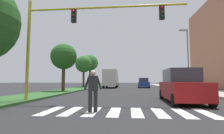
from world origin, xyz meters
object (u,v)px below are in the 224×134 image
object	(u,v)px
tree_mid	(64,57)
pedestrian_performer	(93,89)
tree_far	(84,64)
truck_box_delivery	(111,78)
sedan_midblock	(144,83)
street_lamp_right	(187,54)
traffic_light_gantry	(74,28)
tree_distant	(90,63)
suv_crossing	(181,86)

from	to	relation	value
tree_mid	pedestrian_performer	size ratio (longest dim) A/B	3.07
tree_far	pedestrian_performer	size ratio (longest dim) A/B	3.24
tree_mid	truck_box_delivery	distance (m)	12.73
tree_mid	sedan_midblock	bearing A→B (deg)	52.46
tree_mid	street_lamp_right	distance (m)	14.79
traffic_light_gantry	street_lamp_right	distance (m)	15.82
street_lamp_right	traffic_light_gantry	bearing A→B (deg)	-131.46
pedestrian_performer	truck_box_delivery	world-z (taller)	truck_box_delivery
tree_mid	tree_distant	xyz separation A→B (m)	(-0.43, 14.70, 0.87)
tree_far	street_lamp_right	xyz separation A→B (m)	(15.01, -7.32, 0.47)
tree_far	suv_crossing	xyz separation A→B (m)	(10.88, -18.21, -3.19)
suv_crossing	sedan_midblock	xyz separation A→B (m)	(-0.40, 20.16, -0.13)
street_lamp_right	pedestrian_performer	world-z (taller)	street_lamp_right
tree_far	traffic_light_gantry	bearing A→B (deg)	-76.69
street_lamp_right	pedestrian_performer	bearing A→B (deg)	-121.06
tree_far	truck_box_delivery	distance (m)	5.40
tree_far	sedan_midblock	distance (m)	11.16
tree_mid	traffic_light_gantry	world-z (taller)	traffic_light_gantry
tree_mid	tree_distant	world-z (taller)	tree_distant
tree_far	sedan_midblock	size ratio (longest dim) A/B	1.19
pedestrian_performer	truck_box_delivery	size ratio (longest dim) A/B	0.27
sedan_midblock	pedestrian_performer	bearing A→B (deg)	-100.00
sedan_midblock	suv_crossing	bearing A→B (deg)	-88.87
suv_crossing	truck_box_delivery	xyz separation A→B (m)	(-6.20, 19.25, 0.70)
tree_distant	suv_crossing	xyz separation A→B (m)	(10.64, -22.08, -3.83)
traffic_light_gantry	tree_mid	bearing A→B (deg)	114.89
tree_far	street_lamp_right	bearing A→B (deg)	-25.99
street_lamp_right	sedan_midblock	bearing A→B (deg)	116.07
sedan_midblock	tree_distant	bearing A→B (deg)	169.36
tree_mid	sedan_midblock	distance (m)	16.40
tree_distant	pedestrian_performer	xyz separation A→B (m)	(6.05, -25.67, -3.83)
truck_box_delivery	tree_far	bearing A→B (deg)	-167.44
tree_mid	street_lamp_right	bearing A→B (deg)	13.72
tree_mid	truck_box_delivery	size ratio (longest dim) A/B	0.84
tree_distant	pedestrian_performer	distance (m)	26.65
tree_far	suv_crossing	size ratio (longest dim) A/B	1.17
street_lamp_right	pedestrian_performer	xyz separation A→B (m)	(-8.72, -14.48, -3.66)
traffic_light_gantry	sedan_midblock	bearing A→B (deg)	74.29
tree_mid	truck_box_delivery	world-z (taller)	tree_mid
suv_crossing	traffic_light_gantry	bearing A→B (deg)	-171.32
tree_mid	street_lamp_right	size ratio (longest dim) A/B	0.69
tree_distant	truck_box_delivery	xyz separation A→B (m)	(4.44, -2.83, -3.13)
traffic_light_gantry	tree_far	bearing A→B (deg)	103.31
tree_distant	traffic_light_gantry	xyz separation A→B (m)	(4.30, -23.05, -0.38)
suv_crossing	truck_box_delivery	world-z (taller)	truck_box_delivery
tree_distant	street_lamp_right	size ratio (longest dim) A/B	0.83
tree_distant	pedestrian_performer	size ratio (longest dim) A/B	3.69
tree_distant	sedan_midblock	xyz separation A→B (m)	(10.24, -1.92, -3.96)
pedestrian_performer	sedan_midblock	world-z (taller)	sedan_midblock
tree_far	pedestrian_performer	distance (m)	22.91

